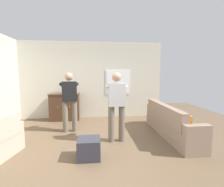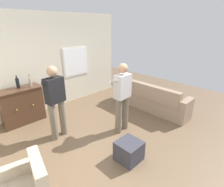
{
  "view_description": "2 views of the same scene",
  "coord_description": "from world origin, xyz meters",
  "px_view_note": "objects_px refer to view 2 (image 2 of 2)",
  "views": [
    {
      "loc": [
        0.02,
        -3.91,
        1.68
      ],
      "look_at": [
        0.46,
        0.14,
        1.19
      ],
      "focal_mm": 28.0,
      "sensor_mm": 36.0,
      "label": 1
    },
    {
      "loc": [
        -2.21,
        -2.3,
        2.47
      ],
      "look_at": [
        0.25,
        0.19,
        1.07
      ],
      "focal_mm": 28.0,
      "sensor_mm": 36.0,
      "label": 2
    }
  ],
  "objects_px": {
    "bottle_wine_green": "(30,82)",
    "bottle_liquor_amber": "(18,83)",
    "sideboard_cabinet": "(22,106)",
    "ottoman": "(129,151)",
    "person_standing_right": "(122,95)",
    "couch": "(148,99)",
    "person_standing_left": "(55,99)"
  },
  "relations": [
    {
      "from": "bottle_liquor_amber",
      "to": "bottle_wine_green",
      "type": "bearing_deg",
      "value": -19.96
    },
    {
      "from": "bottle_wine_green",
      "to": "person_standing_right",
      "type": "distance_m",
      "value": 2.42
    },
    {
      "from": "couch",
      "to": "bottle_wine_green",
      "type": "relative_size",
      "value": 7.74
    },
    {
      "from": "couch",
      "to": "sideboard_cabinet",
      "type": "distance_m",
      "value": 3.56
    },
    {
      "from": "bottle_liquor_amber",
      "to": "person_standing_right",
      "type": "height_order",
      "value": "person_standing_right"
    },
    {
      "from": "bottle_liquor_amber",
      "to": "person_standing_left",
      "type": "bearing_deg",
      "value": -76.01
    },
    {
      "from": "sideboard_cabinet",
      "to": "ottoman",
      "type": "distance_m",
      "value": 3.06
    },
    {
      "from": "bottle_wine_green",
      "to": "bottle_liquor_amber",
      "type": "bearing_deg",
      "value": 160.04
    },
    {
      "from": "bottle_liquor_amber",
      "to": "couch",
      "type": "bearing_deg",
      "value": -32.74
    },
    {
      "from": "ottoman",
      "to": "person_standing_left",
      "type": "xyz_separation_m",
      "value": [
        -0.57,
        1.65,
        0.74
      ]
    },
    {
      "from": "bottle_wine_green",
      "to": "ottoman",
      "type": "relative_size",
      "value": 0.73
    },
    {
      "from": "person_standing_left",
      "to": "person_standing_right",
      "type": "xyz_separation_m",
      "value": [
        1.22,
        -0.86,
        0.0
      ]
    },
    {
      "from": "sideboard_cabinet",
      "to": "bottle_wine_green",
      "type": "relative_size",
      "value": 3.25
    },
    {
      "from": "sideboard_cabinet",
      "to": "bottle_liquor_amber",
      "type": "distance_m",
      "value": 0.61
    },
    {
      "from": "person_standing_left",
      "to": "person_standing_right",
      "type": "relative_size",
      "value": 1.0
    },
    {
      "from": "couch",
      "to": "sideboard_cabinet",
      "type": "bearing_deg",
      "value": 148.01
    },
    {
      "from": "ottoman",
      "to": "bottle_wine_green",
      "type": "bearing_deg",
      "value": 102.2
    },
    {
      "from": "sideboard_cabinet",
      "to": "ottoman",
      "type": "height_order",
      "value": "sideboard_cabinet"
    },
    {
      "from": "sideboard_cabinet",
      "to": "bottle_liquor_amber",
      "type": "height_order",
      "value": "bottle_liquor_amber"
    },
    {
      "from": "sideboard_cabinet",
      "to": "bottle_liquor_amber",
      "type": "bearing_deg",
      "value": 68.92
    },
    {
      "from": "person_standing_right",
      "to": "bottle_liquor_amber",
      "type": "bearing_deg",
      "value": 125.67
    },
    {
      "from": "person_standing_left",
      "to": "person_standing_right",
      "type": "height_order",
      "value": "same"
    },
    {
      "from": "bottle_liquor_amber",
      "to": "sideboard_cabinet",
      "type": "bearing_deg",
      "value": -111.08
    },
    {
      "from": "sideboard_cabinet",
      "to": "bottle_wine_green",
      "type": "bearing_deg",
      "value": -10.68
    },
    {
      "from": "bottle_wine_green",
      "to": "bottle_liquor_amber",
      "type": "xyz_separation_m",
      "value": [
        -0.27,
        0.1,
        0.02
      ]
    },
    {
      "from": "ottoman",
      "to": "person_standing_right",
      "type": "bearing_deg",
      "value": 50.53
    },
    {
      "from": "bottle_wine_green",
      "to": "bottle_liquor_amber",
      "type": "height_order",
      "value": "bottle_liquor_amber"
    },
    {
      "from": "bottle_liquor_amber",
      "to": "ottoman",
      "type": "height_order",
      "value": "bottle_liquor_amber"
    },
    {
      "from": "couch",
      "to": "bottle_liquor_amber",
      "type": "relative_size",
      "value": 7.48
    },
    {
      "from": "bottle_liquor_amber",
      "to": "person_standing_right",
      "type": "bearing_deg",
      "value": -54.33
    },
    {
      "from": "couch",
      "to": "person_standing_left",
      "type": "bearing_deg",
      "value": 166.68
    },
    {
      "from": "couch",
      "to": "bottle_liquor_amber",
      "type": "xyz_separation_m",
      "value": [
        -3.0,
        1.93,
        0.75
      ]
    }
  ]
}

